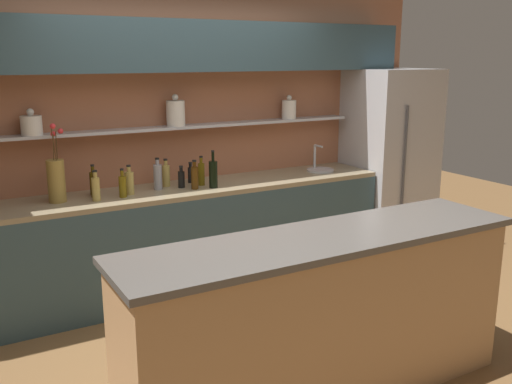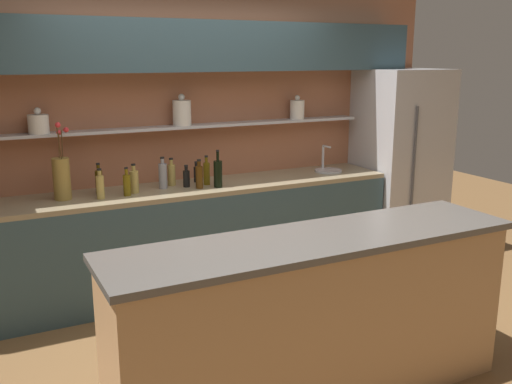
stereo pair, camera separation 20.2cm
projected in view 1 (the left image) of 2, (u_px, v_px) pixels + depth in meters
ground_plane at (264, 347)px, 4.05m from camera, size 12.00×12.00×0.00m
back_wall_unit at (176, 110)px, 4.98m from camera, size 5.20×0.44×2.60m
back_counter_unit at (188, 238)px, 4.97m from camera, size 3.67×0.62×0.92m
island_counter at (323, 318)px, 3.35m from camera, size 2.47×0.61×1.02m
refrigerator at (389, 162)px, 5.90m from camera, size 0.79×0.73×1.88m
flower_vase at (56, 179)px, 4.33m from camera, size 0.15×0.16×0.61m
sink_fixture at (320, 168)px, 5.53m from camera, size 0.26×0.26×0.25m
bottle_spirit_0 at (166, 175)px, 4.87m from camera, size 0.07×0.07×0.24m
bottle_oil_1 at (95, 187)px, 4.49m from camera, size 0.06×0.06×0.21m
bottle_oil_2 at (123, 186)px, 4.49m from camera, size 0.06×0.06×0.23m
bottle_spirit_3 at (96, 188)px, 4.38m from camera, size 0.06×0.06×0.24m
bottle_oil_4 at (201, 173)px, 4.90m from camera, size 0.06×0.06×0.26m
bottle_spirit_5 at (158, 176)px, 4.75m from camera, size 0.07×0.07×0.27m
bottle_wine_6 at (213, 174)px, 4.81m from camera, size 0.07×0.07×0.32m
bottle_spirit_7 at (195, 177)px, 4.77m from camera, size 0.06×0.06×0.25m
bottle_spirit_8 at (129, 182)px, 4.59m from camera, size 0.07×0.07×0.24m
bottle_oil_9 at (93, 183)px, 4.57m from camera, size 0.06×0.06×0.25m
bottle_sauce_10 at (191, 174)px, 5.01m from camera, size 0.05×0.05×0.18m
bottle_sauce_11 at (181, 179)px, 4.82m from camera, size 0.06×0.06×0.19m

